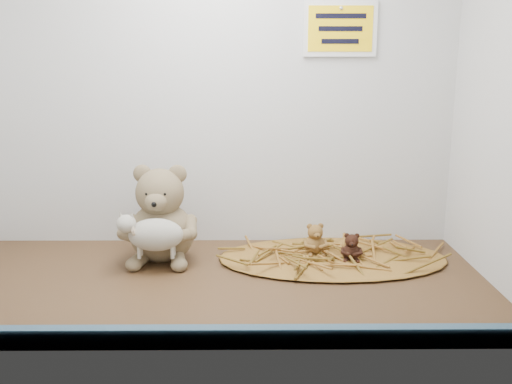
{
  "coord_description": "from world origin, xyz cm",
  "views": [
    {
      "loc": [
        7.93,
        -117.06,
        47.36
      ],
      "look_at": [
        8.92,
        4.53,
        19.23
      ],
      "focal_mm": 40.0,
      "sensor_mm": 36.0,
      "label": 1
    }
  ],
  "objects_px": {
    "mini_teddy_tan": "(315,238)",
    "mini_teddy_brown": "(352,246)",
    "toy_lamb": "(156,235)",
    "main_teddy": "(161,213)"
  },
  "relations": [
    {
      "from": "mini_teddy_tan",
      "to": "mini_teddy_brown",
      "type": "xyz_separation_m",
      "value": [
        0.08,
        -0.05,
        -0.01
      ]
    },
    {
      "from": "mini_teddy_tan",
      "to": "mini_teddy_brown",
      "type": "bearing_deg",
      "value": -36.91
    },
    {
      "from": "main_teddy",
      "to": "mini_teddy_tan",
      "type": "relative_size",
      "value": 3.04
    },
    {
      "from": "toy_lamb",
      "to": "mini_teddy_tan",
      "type": "height_order",
      "value": "toy_lamb"
    },
    {
      "from": "main_teddy",
      "to": "mini_teddy_brown",
      "type": "relative_size",
      "value": 3.54
    },
    {
      "from": "toy_lamb",
      "to": "mini_teddy_brown",
      "type": "bearing_deg",
      "value": 6.53
    },
    {
      "from": "mini_teddy_brown",
      "to": "toy_lamb",
      "type": "bearing_deg",
      "value": -167.67
    },
    {
      "from": "mini_teddy_tan",
      "to": "mini_teddy_brown",
      "type": "relative_size",
      "value": 1.17
    },
    {
      "from": "toy_lamb",
      "to": "mini_teddy_brown",
      "type": "distance_m",
      "value": 0.46
    },
    {
      "from": "mini_teddy_brown",
      "to": "mini_teddy_tan",
      "type": "bearing_deg",
      "value": 156.52
    }
  ]
}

